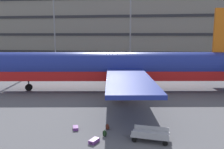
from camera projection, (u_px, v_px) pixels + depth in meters
name	position (u px, v px, depth m)	size (l,w,h in m)	color
ground_plane	(124.00, 95.00, 29.39)	(600.00, 600.00, 0.00)	#5B5B60
terminal_structure	(138.00, 26.00, 72.19)	(135.06, 14.88, 19.91)	gray
airliner	(120.00, 68.00, 31.04)	(36.70, 29.74, 10.67)	navy
light_mast_left	(54.00, 5.00, 59.97)	(1.80, 0.50, 25.95)	gray
light_mast_center_left	(131.00, 5.00, 57.32)	(1.80, 0.50, 25.24)	gray
suitcase_small	(94.00, 141.00, 16.24)	(0.69, 0.89, 0.25)	#72388C
suitcase_silver	(76.00, 128.00, 18.54)	(0.62, 0.80, 0.22)	#72388C
backpack_black	(108.00, 127.00, 18.46)	(0.30, 0.34, 0.51)	#592619
backpack_laid_flat	(105.00, 133.00, 17.23)	(0.33, 0.27, 0.51)	#264C26
baggage_cart	(150.00, 135.00, 16.53)	(3.36, 1.61, 0.82)	#B7B7BC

